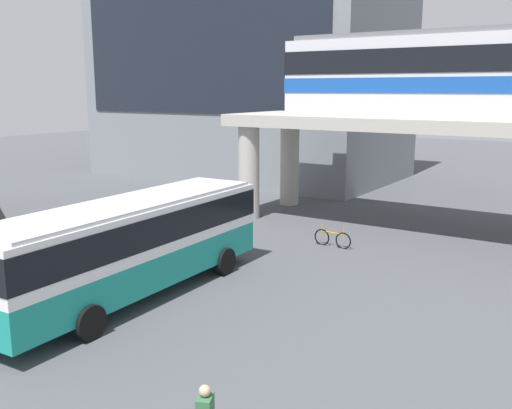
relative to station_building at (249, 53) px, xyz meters
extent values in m
plane|color=#47494F|center=(10.09, -18.00, -9.41)|extent=(120.00, 120.00, 0.00)
cube|color=slate|center=(0.00, 0.03, 0.00)|extent=(22.58, 13.01, 18.82)
cube|color=black|center=(0.00, -6.53, 0.94)|extent=(20.32, 0.10, 10.54)
cylinder|color=#ADA89E|center=(8.84, -13.31, -6.99)|extent=(1.10, 1.10, 4.85)
cylinder|color=#ADA89E|center=(8.84, -9.01, -6.99)|extent=(1.10, 1.10, 4.85)
cube|color=silver|center=(20.70, -11.16, -2.16)|extent=(20.26, 2.90, 3.60)
cube|color=#194CA5|center=(20.70, -11.16, -2.52)|extent=(20.32, 2.96, 0.70)
cube|color=black|center=(20.70, -11.16, -1.44)|extent=(20.32, 2.96, 1.10)
cube|color=slate|center=(20.70, -11.16, -0.24)|extent=(19.45, 2.61, 0.24)
cube|color=teal|center=(12.32, -25.32, -8.36)|extent=(2.92, 11.09, 1.10)
cube|color=white|center=(12.32, -25.32, -7.06)|extent=(2.92, 11.09, 1.50)
cube|color=black|center=(12.32, -25.32, -6.99)|extent=(2.96, 11.13, 0.96)
cube|color=silver|center=(12.32, -25.32, -6.25)|extent=(2.78, 10.53, 0.12)
cylinder|color=black|center=(10.94, -21.85, -8.91)|extent=(0.32, 1.01, 1.00)
cylinder|color=black|center=(13.43, -21.76, -8.91)|extent=(0.32, 1.01, 1.00)
cylinder|color=black|center=(11.19, -28.45, -8.91)|extent=(0.32, 1.01, 1.00)
cylinder|color=black|center=(13.69, -28.35, -8.91)|extent=(0.32, 1.01, 1.00)
torus|color=black|center=(15.61, -16.16, -9.07)|extent=(0.74, 0.10, 0.74)
torus|color=black|center=(14.56, -16.10, -9.07)|extent=(0.74, 0.10, 0.74)
cylinder|color=orange|center=(15.08, -16.13, -8.79)|extent=(1.05, 0.11, 0.05)
cylinder|color=orange|center=(14.56, -16.10, -8.77)|extent=(0.04, 0.04, 0.55)
cylinder|color=orange|center=(15.61, -16.16, -8.72)|extent=(0.04, 0.04, 0.65)
sphere|color=tan|center=(19.69, -30.93, -7.89)|extent=(0.21, 0.21, 0.21)
camera|label=1|loc=(25.52, -38.21, -2.67)|focal=40.44mm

